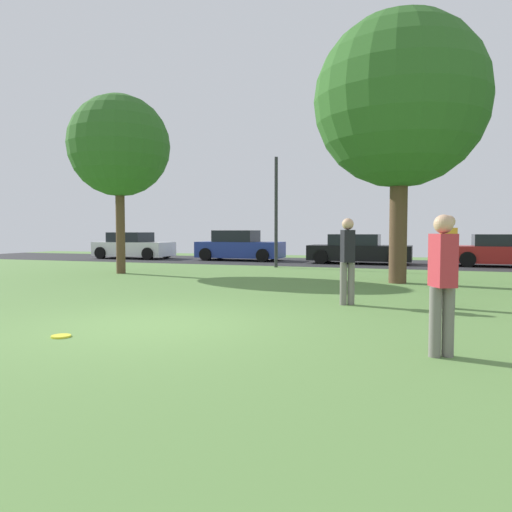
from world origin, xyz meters
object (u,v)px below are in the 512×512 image
Objects in this scene: person_catcher at (442,279)px; frisbee_disc at (61,336)px; parked_car_blue at (239,247)px; street_lamp_post at (276,212)px; parked_car_red at (505,252)px; oak_tree_center at (119,146)px; parked_car_white at (133,246)px; person_bystander at (448,256)px; parked_car_black at (358,250)px; oak_tree_right at (400,102)px; person_thrower at (348,257)px.

frisbee_disc is (-5.02, -0.65, -0.92)m from person_catcher.
parked_car_blue is 5.23m from street_lamp_post.
parked_car_blue is 0.97× the size of parked_car_red.
oak_tree_center is 1.49× the size of parked_car_white.
person_catcher is 0.38× the size of parked_car_red.
person_bystander is 12.79m from parked_car_black.
oak_tree_right is 11.05m from frisbee_disc.
parked_car_red is (12.08, -0.35, -0.06)m from parked_car_blue.
person_bystander is 15.83m from parked_car_blue.
person_bystander is 0.40× the size of street_lamp_post.
parked_car_red is (6.04, 0.09, 0.01)m from parked_car_black.
person_catcher is 16.52m from parked_car_black.
parked_car_black is 6.04m from parked_car_red.
person_catcher is at bearing -61.39° from parked_car_blue.
oak_tree_right reaches higher than person_catcher.
oak_tree_right reaches higher than street_lamp_post.
parked_car_blue is at bearing 3.68° from parked_car_white.
parked_car_red is (13.28, 8.03, -3.81)m from oak_tree_center.
person_thrower is 0.38× the size of parked_car_black.
parked_car_blue is at bearing 175.84° from parked_car_black.
parked_car_blue is at bearing 134.15° from oak_tree_right.
person_catcher is at bearing -38.82° from oak_tree_center.
parked_car_blue reaches higher than frisbee_disc.
street_lamp_post is at bearing 0.54° from person_catcher.
oak_tree_right is 1.68× the size of street_lamp_post.
parked_car_blue is at bearing 178.33° from parked_car_red.
person_bystander is at bearing -38.94° from parked_car_white.
parked_car_blue reaches higher than parked_car_white.
person_bystander is at bearing -55.26° from street_lamp_post.
parked_car_blue is (6.04, 0.39, 0.04)m from parked_car_white.
person_bystander is at bearing -75.32° from oak_tree_right.
oak_tree_right is 9.30m from person_catcher.
person_catcher is at bearing 0.00° from person_thrower.
parked_car_red is at bearing 64.11° from oak_tree_right.
parked_car_red is at bearing 64.72° from frisbee_disc.
parked_car_blue is 0.96× the size of street_lamp_post.
person_bystander is at bearing -22.75° from oak_tree_center.
frisbee_disc is at bearing -115.28° from parked_car_red.
person_bystander is (10.52, -4.41, -3.43)m from oak_tree_center.
parked_car_white reaches higher than parked_car_red.
street_lamp_post is (9.17, -3.50, 1.60)m from parked_car_white.
person_thrower is at bearing -83.70° from parked_car_black.
person_bystander reaches higher than person_catcher.
parked_car_white is 0.94× the size of parked_car_red.
oak_tree_right reaches higher than parked_car_white.
oak_tree_center is 1.35× the size of parked_car_black.
person_thrower is 14.97m from parked_car_blue.
person_catcher is at bearing -100.39° from parked_car_red.
person_bystander is at bearing 40.73° from frisbee_disc.
parked_car_white reaches higher than parked_car_black.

